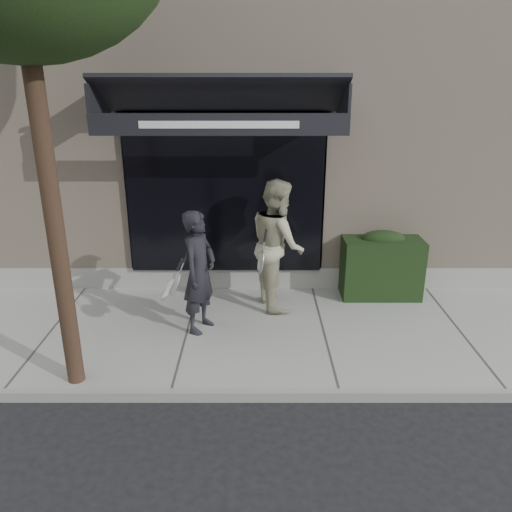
{
  "coord_description": "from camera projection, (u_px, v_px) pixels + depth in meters",
  "views": [
    {
      "loc": [
        -0.99,
        -6.55,
        3.64
      ],
      "look_at": [
        -0.99,
        0.6,
        1.05
      ],
      "focal_mm": 35.0,
      "sensor_mm": 36.0,
      "label": 1
    }
  ],
  "objects": [
    {
      "name": "ground",
      "position": [
        323.0,
        336.0,
        7.4
      ],
      "size": [
        80.0,
        80.0,
        0.0
      ],
      "primitive_type": "plane",
      "color": "black",
      "rests_on": "ground"
    },
    {
      "name": "sidewalk",
      "position": [
        323.0,
        333.0,
        7.38
      ],
      "size": [
        20.0,
        3.0,
        0.12
      ],
      "primitive_type": "cube",
      "color": "gray",
      "rests_on": "ground"
    },
    {
      "name": "curb",
      "position": [
        339.0,
        395.0,
        5.92
      ],
      "size": [
        20.0,
        0.1,
        0.14
      ],
      "primitive_type": "cube",
      "color": "gray",
      "rests_on": "ground"
    },
    {
      "name": "building_facade",
      "position": [
        300.0,
        119.0,
        11.12
      ],
      "size": [
        14.3,
        8.04,
        5.64
      ],
      "color": "#C4AE96",
      "rests_on": "ground"
    },
    {
      "name": "hedge",
      "position": [
        381.0,
        265.0,
        8.35
      ],
      "size": [
        1.3,
        0.7,
        1.14
      ],
      "color": "black",
      "rests_on": "sidewalk"
    },
    {
      "name": "pedestrian_front",
      "position": [
        199.0,
        272.0,
        7.07
      ],
      "size": [
        0.83,
        0.96,
        1.79
      ],
      "color": "black",
      "rests_on": "sidewalk"
    },
    {
      "name": "pedestrian_back",
      "position": [
        277.0,
        244.0,
        7.84
      ],
      "size": [
        0.99,
        1.15,
        2.06
      ],
      "color": "#ADA98A",
      "rests_on": "sidewalk"
    }
  ]
}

